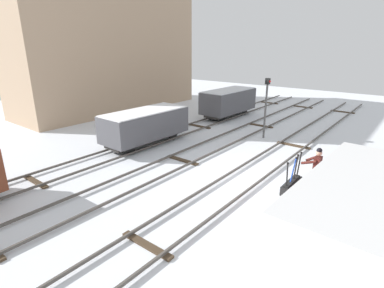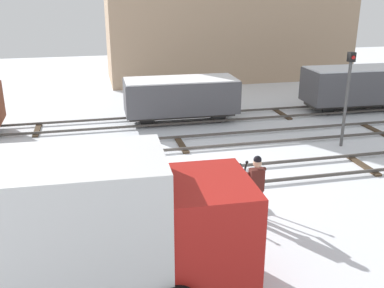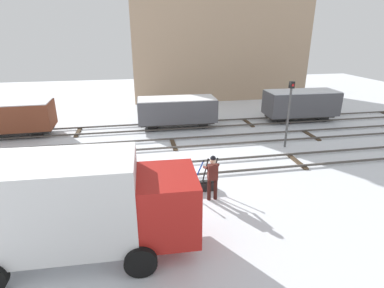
{
  "view_description": "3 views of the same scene",
  "coord_description": "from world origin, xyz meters",
  "px_view_note": "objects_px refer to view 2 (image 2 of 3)",
  "views": [
    {
      "loc": [
        -10.85,
        -5.65,
        5.66
      ],
      "look_at": [
        -0.41,
        2.62,
        1.22
      ],
      "focal_mm": 27.98,
      "sensor_mm": 36.0,
      "label": 1
    },
    {
      "loc": [
        -3.35,
        -12.78,
        5.99
      ],
      "look_at": [
        -0.18,
        0.92,
        1.0
      ],
      "focal_mm": 41.11,
      "sensor_mm": 36.0,
      "label": 2
    },
    {
      "loc": [
        -1.98,
        -12.97,
        6.29
      ],
      "look_at": [
        0.55,
        0.62,
        1.11
      ],
      "focal_mm": 28.43,
      "sensor_mm": 36.0,
      "label": 3
    }
  ],
  "objects_px": {
    "freight_car_back_track": "(355,86)",
    "delivery_truck": "(78,226)",
    "switch_lever_frame": "(232,200)",
    "freight_car_near_switch": "(181,97)",
    "signal_post": "(348,90)",
    "rail_worker": "(256,183)"
  },
  "relations": [
    {
      "from": "freight_car_back_track",
      "to": "delivery_truck",
      "type": "bearing_deg",
      "value": -136.93
    },
    {
      "from": "delivery_truck",
      "to": "switch_lever_frame",
      "type": "bearing_deg",
      "value": 39.05
    },
    {
      "from": "switch_lever_frame",
      "to": "delivery_truck",
      "type": "bearing_deg",
      "value": -143.43
    },
    {
      "from": "switch_lever_frame",
      "to": "freight_car_back_track",
      "type": "xyz_separation_m",
      "value": [
        9.48,
        8.93,
        1.04
      ]
    },
    {
      "from": "delivery_truck",
      "to": "freight_car_near_switch",
      "type": "height_order",
      "value": "delivery_truck"
    },
    {
      "from": "signal_post",
      "to": "switch_lever_frame",
      "type": "bearing_deg",
      "value": -145.57
    },
    {
      "from": "delivery_truck",
      "to": "freight_car_back_track",
      "type": "xyz_separation_m",
      "value": [
        13.62,
        12.07,
        -0.43
      ]
    },
    {
      "from": "rail_worker",
      "to": "freight_car_near_switch",
      "type": "distance_m",
      "value": 9.69
    },
    {
      "from": "switch_lever_frame",
      "to": "signal_post",
      "type": "height_order",
      "value": "signal_post"
    },
    {
      "from": "freight_car_near_switch",
      "to": "freight_car_back_track",
      "type": "xyz_separation_m",
      "value": [
        9.12,
        0.0,
        0.09
      ]
    },
    {
      "from": "rail_worker",
      "to": "delivery_truck",
      "type": "height_order",
      "value": "delivery_truck"
    },
    {
      "from": "switch_lever_frame",
      "to": "freight_car_back_track",
      "type": "height_order",
      "value": "freight_car_back_track"
    },
    {
      "from": "rail_worker",
      "to": "signal_post",
      "type": "relative_size",
      "value": 0.5
    },
    {
      "from": "switch_lever_frame",
      "to": "freight_car_back_track",
      "type": "distance_m",
      "value": 13.07
    },
    {
      "from": "freight_car_back_track",
      "to": "signal_post",
      "type": "bearing_deg",
      "value": -124.54
    },
    {
      "from": "delivery_truck",
      "to": "signal_post",
      "type": "bearing_deg",
      "value": 37.45
    },
    {
      "from": "delivery_truck",
      "to": "freight_car_back_track",
      "type": "bearing_deg",
      "value": 43.42
    },
    {
      "from": "freight_car_near_switch",
      "to": "rail_worker",
      "type": "bearing_deg",
      "value": -88.61
    },
    {
      "from": "delivery_truck",
      "to": "signal_post",
      "type": "xyz_separation_m",
      "value": [
        10.08,
        7.21,
        0.57
      ]
    },
    {
      "from": "switch_lever_frame",
      "to": "freight_car_near_switch",
      "type": "relative_size",
      "value": 0.31
    },
    {
      "from": "rail_worker",
      "to": "signal_post",
      "type": "height_order",
      "value": "signal_post"
    },
    {
      "from": "switch_lever_frame",
      "to": "signal_post",
      "type": "xyz_separation_m",
      "value": [
        5.94,
        4.07,
        2.05
      ]
    }
  ]
}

